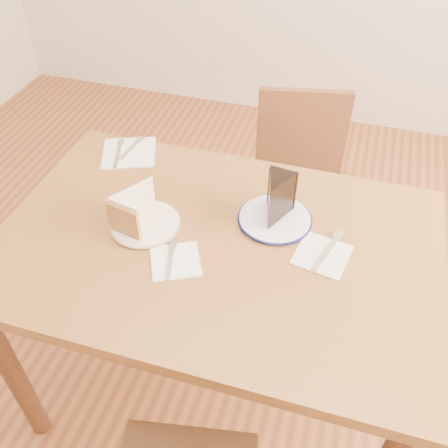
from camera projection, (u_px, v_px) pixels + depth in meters
ground at (218, 382)px, 1.87m from camera, size 4.00×4.00×0.00m
table at (216, 265)px, 1.43m from camera, size 1.20×0.80×0.75m
chair_far at (297, 191)px, 1.97m from camera, size 0.48×0.48×0.83m
plate_cream at (145, 224)px, 1.40m from camera, size 0.19×0.19×0.01m
plate_navy at (275, 219)px, 1.42m from camera, size 0.20×0.20×0.01m
carrot_cake at (140, 206)px, 1.38m from camera, size 0.12×0.15×0.09m
chocolate_cake at (275, 201)px, 1.37m from camera, size 0.09×0.12×0.12m
napkin_cream at (175, 261)px, 1.30m from camera, size 0.17×0.17×0.00m
napkin_navy at (322, 255)px, 1.32m from camera, size 0.16×0.16×0.00m
napkin_spare at (129, 153)px, 1.66m from camera, size 0.22×0.22×0.00m
fork_cream at (170, 260)px, 1.30m from camera, size 0.05×0.14×0.00m
knife_navy at (327, 251)px, 1.33m from camera, size 0.06×0.17×0.00m
fork_spare at (132, 148)px, 1.67m from camera, size 0.03×0.14×0.00m
knife_spare at (118, 153)px, 1.65m from camera, size 0.06×0.16×0.00m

